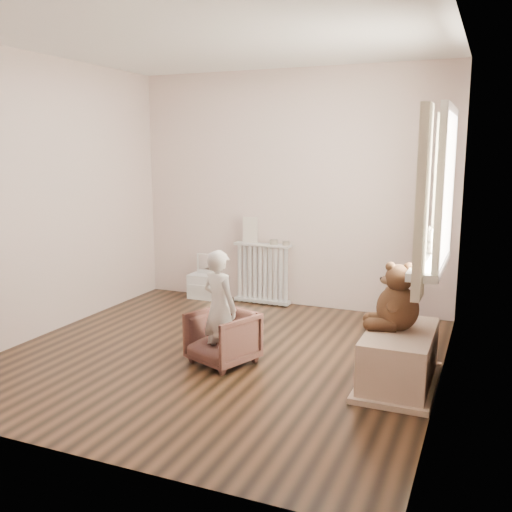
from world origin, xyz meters
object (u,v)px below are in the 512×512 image
at_px(radiator, 262,270).
at_px(teddy_bear, 398,297).
at_px(toy_vanity, 204,275).
at_px(toy_bench, 399,359).
at_px(child, 219,307).
at_px(plush_cat, 434,242).
at_px(armchair, 223,338).

distance_m(radiator, teddy_bear, 2.46).
relative_size(toy_vanity, toy_bench, 0.58).
bearing_deg(child, teddy_bear, -150.25).
distance_m(toy_bench, teddy_bear, 0.47).
distance_m(radiator, toy_bench, 2.50).
bearing_deg(toy_vanity, plush_cat, -21.23).
bearing_deg(toy_bench, child, -173.07).
height_order(armchair, teddy_bear, teddy_bear).
bearing_deg(radiator, armchair, -77.91).
relative_size(toy_bench, plush_cat, 3.37).
bearing_deg(toy_vanity, radiator, 2.32).
xyz_separation_m(radiator, armchair, (0.40, -1.85, -0.17)).
bearing_deg(toy_vanity, toy_bench, -33.66).
height_order(radiator, toy_vanity, radiator).
xyz_separation_m(armchair, toy_bench, (1.41, 0.12, -0.02)).
height_order(toy_bench, plush_cat, plush_cat).
distance_m(toy_vanity, armchair, 2.14).
relative_size(toy_bench, teddy_bear, 1.79).
xyz_separation_m(armchair, teddy_bear, (1.38, 0.16, 0.45)).
relative_size(armchair, plush_cat, 1.82).
relative_size(radiator, armchair, 1.44).
distance_m(armchair, toy_bench, 1.42).
relative_size(child, toy_bench, 1.05).
bearing_deg(plush_cat, child, -129.10).
xyz_separation_m(armchair, plush_cat, (1.55, 0.77, 0.78)).
relative_size(toy_vanity, teddy_bear, 1.04).
height_order(child, plush_cat, plush_cat).
height_order(radiator, plush_cat, plush_cat).
xyz_separation_m(toy_bench, plush_cat, (0.14, 0.65, 0.80)).
height_order(armchair, plush_cat, plush_cat).
bearing_deg(plush_cat, radiator, 174.04).
bearing_deg(plush_cat, toy_vanity, -178.30).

